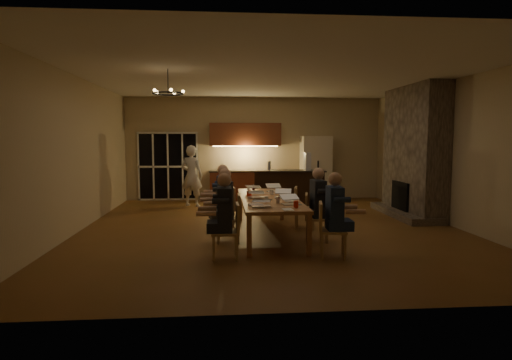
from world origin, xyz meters
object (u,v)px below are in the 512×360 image
object	(u,v)px
person_left_mid	(225,206)
plate_near	(291,201)
laptop_d	(283,192)
can_cola	(253,187)
dining_table	(269,217)
chair_right_mid	(317,218)
person_left_far	(223,197)
laptop_f	(275,187)
person_right_near	(335,215)
person_left_near	(225,216)
standing_person	(192,176)
refrigerator	(316,168)
plate_left	(256,205)
plate_far	(284,192)
laptop_e	(254,186)
chair_left_near	(225,231)
bar_island	(289,190)
laptop_a	(261,200)
chair_left_far	(224,208)
bar_blender	(307,161)
mug_back	(249,191)
chair_left_mid	(228,218)
can_silver	(278,200)
laptop_b	(291,198)
person_right_mid	(318,205)
mug_mid	(272,192)
redcup_mid	(249,193)
mug_front	(266,199)
chandelier	(168,94)
chair_right_far	(305,208)
bar_bottle	(269,166)
chair_right_near	(333,230)
laptop_c	(257,192)
redcup_near	(296,204)

from	to	relation	value
person_left_mid	plate_near	bearing A→B (deg)	80.69
laptop_d	can_cola	size ratio (longest dim) A/B	2.67
dining_table	chair_right_mid	xyz separation A→B (m)	(0.85, -0.55, 0.07)
person_left_far	laptop_f	distance (m)	1.22
can_cola	person_right_near	bearing A→B (deg)	-69.88
person_left_near	standing_person	distance (m)	5.57
refrigerator	plate_left	bearing A→B (deg)	-112.25
plate_far	laptop_e	bearing A→B (deg)	155.93
dining_table	laptop_f	world-z (taller)	laptop_f
chair_right_mid	chair_left_near	bearing A→B (deg)	133.40
bar_island	laptop_d	world-z (taller)	bar_island
bar_island	laptop_a	distance (m)	4.20
chair_left_far	bar_blender	bearing A→B (deg)	131.38
chair_left_near	mug_back	distance (m)	2.51
bar_island	plate_near	bearing A→B (deg)	-92.47
chair_left_mid	person_left_mid	distance (m)	0.25
laptop_d	dining_table	bearing A→B (deg)	-171.34
standing_person	laptop_d	size ratio (longest dim) A/B	5.43
laptop_a	chair_left_near	bearing A→B (deg)	37.32
standing_person	can_silver	bearing A→B (deg)	131.61
person_left_far	standing_person	bearing A→B (deg)	-160.12
laptop_d	can_cola	xyz separation A→B (m)	(-0.48, 1.35, -0.05)
chair_left_near	plate_far	world-z (taller)	chair_left_near
laptop_b	laptop_d	distance (m)	0.87
person_right_mid	mug_mid	bearing A→B (deg)	32.51
mug_mid	plate_left	world-z (taller)	mug_mid
chair_left_near	bar_blender	world-z (taller)	bar_blender
laptop_d	redcup_mid	size ratio (longest dim) A/B	2.67
person_right_near	laptop_b	xyz separation A→B (m)	(-0.58, 0.75, 0.17)
mug_front	laptop_b	bearing A→B (deg)	-44.39
chair_right_mid	laptop_d	xyz separation A→B (m)	(-0.57, 0.53, 0.42)
mug_front	chandelier	bearing A→B (deg)	170.61
bar_island	person_right_near	world-z (taller)	person_right_near
standing_person	plate_left	world-z (taller)	standing_person
dining_table	laptop_a	world-z (taller)	laptop_a
person_left_far	mug_back	xyz separation A→B (m)	(0.56, 0.23, 0.11)
chair_right_far	person_left_far	distance (m)	1.76
chair_right_far	plate_far	xyz separation A→B (m)	(-0.41, 0.20, 0.31)
person_right_mid	bar_bottle	size ratio (longest dim) A/B	5.75
chair_left_near	can_cola	size ratio (longest dim) A/B	7.42
refrigerator	laptop_d	distance (m)	5.15
chair_right_near	laptop_a	size ratio (longest dim) A/B	2.78
laptop_c	laptop_d	distance (m)	0.52
refrigerator	chair_right_mid	bearing A→B (deg)	-102.25
plate_near	bar_bottle	world-z (taller)	bar_bottle
bar_island	refrigerator	bearing A→B (deg)	64.73
standing_person	mug_mid	distance (m)	3.83
person_left_far	redcup_near	bearing A→B (deg)	38.60
standing_person	laptop_f	size ratio (longest dim) A/B	5.43
person_left_far	can_cola	xyz separation A→B (m)	(0.70, 0.75, 0.12)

